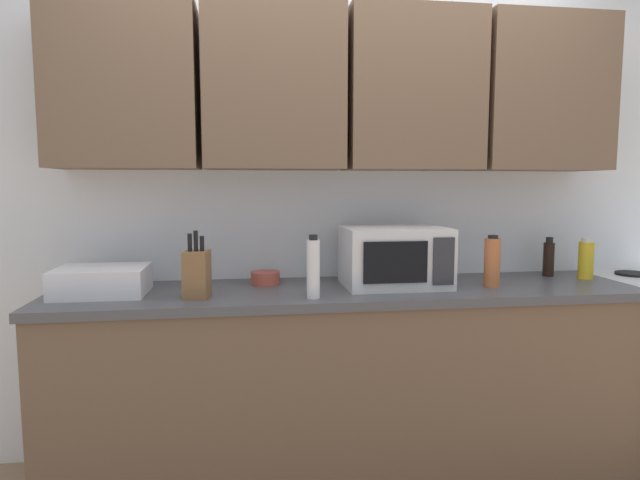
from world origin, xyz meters
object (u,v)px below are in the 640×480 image
(bottle_white_jar, at_px, (313,268))
(bottle_spice_jar, at_px, (492,262))
(bowl_ceramic_small, at_px, (265,278))
(dish_rack, at_px, (102,281))
(bottle_yellow_mustard, at_px, (586,259))
(microwave, at_px, (394,256))
(knife_block, at_px, (197,273))
(bottle_soy_dark, at_px, (549,258))

(bottle_white_jar, bearing_deg, bottle_spice_jar, 8.83)
(bowl_ceramic_small, bearing_deg, bottle_white_jar, -61.24)
(dish_rack, bearing_deg, bottle_yellow_mustard, 1.29)
(microwave, height_order, bottle_spice_jar, microwave)
(knife_block, bearing_deg, bottle_white_jar, -9.37)
(microwave, bearing_deg, knife_block, -171.42)
(dish_rack, bearing_deg, microwave, 0.58)
(dish_rack, distance_m, bottle_white_jar, 0.93)
(knife_block, relative_size, bottle_spice_jar, 1.18)
(microwave, relative_size, knife_block, 1.67)
(bottle_yellow_mustard, distance_m, bottle_spice_jar, 0.58)
(knife_block, bearing_deg, dish_rack, 163.55)
(dish_rack, bearing_deg, bottle_spice_jar, -2.23)
(bottle_soy_dark, height_order, bottle_white_jar, bottle_white_jar)
(bottle_yellow_mustard, height_order, bottle_white_jar, bottle_white_jar)
(bottle_soy_dark, distance_m, bottle_yellow_mustard, 0.17)
(microwave, distance_m, knife_block, 0.92)
(knife_block, height_order, bottle_soy_dark, knife_block)
(bottle_soy_dark, distance_m, bowl_ceramic_small, 1.48)
(bottle_yellow_mustard, bearing_deg, bowl_ceramic_small, 176.90)
(bottle_spice_jar, bearing_deg, microwave, 169.64)
(knife_block, distance_m, bottle_yellow_mustard, 1.93)
(bottle_yellow_mustard, distance_m, bottle_white_jar, 1.46)
(bottle_soy_dark, relative_size, bowl_ceramic_small, 1.46)
(bottle_yellow_mustard, bearing_deg, bottle_soy_dark, 143.16)
(dish_rack, xyz_separation_m, bottle_white_jar, (0.91, -0.20, 0.07))
(bottle_yellow_mustard, distance_m, bowl_ceramic_small, 1.63)
(dish_rack, xyz_separation_m, bowl_ceramic_small, (0.72, 0.14, -0.03))
(bowl_ceramic_small, bearing_deg, bottle_spice_jar, -11.21)
(bottle_soy_dark, xyz_separation_m, bottle_yellow_mustard, (0.14, -0.10, 0.01))
(bottle_yellow_mustard, relative_size, bowl_ceramic_small, 1.49)
(bottle_soy_dark, height_order, bottle_spice_jar, bottle_spice_jar)
(knife_block, relative_size, bottle_white_jar, 1.06)
(bottle_spice_jar, bearing_deg, bottle_soy_dark, 27.96)
(bottle_spice_jar, bearing_deg, dish_rack, 177.77)
(microwave, height_order, bottle_yellow_mustard, microwave)
(microwave, relative_size, bowl_ceramic_small, 3.41)
(dish_rack, bearing_deg, knife_block, -16.45)
(bowl_ceramic_small, bearing_deg, microwave, -11.84)
(dish_rack, relative_size, knife_block, 1.32)
(bottle_yellow_mustard, relative_size, bottle_white_jar, 0.78)
(bottle_yellow_mustard, height_order, bottle_spice_jar, bottle_spice_jar)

